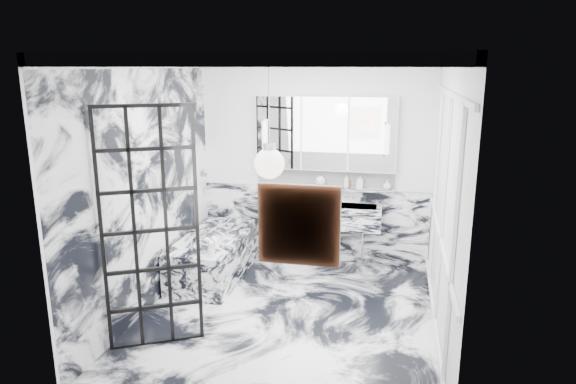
% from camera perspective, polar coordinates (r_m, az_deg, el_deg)
% --- Properties ---
extents(floor, '(3.60, 3.60, 0.00)m').
position_cam_1_polar(floor, '(5.89, -0.06, -13.51)').
color(floor, white).
rests_on(floor, ground).
extents(ceiling, '(3.60, 3.60, 0.00)m').
position_cam_1_polar(ceiling, '(5.23, -0.07, 14.87)').
color(ceiling, white).
rests_on(ceiling, wall_back).
extents(wall_back, '(3.60, 0.00, 3.60)m').
position_cam_1_polar(wall_back, '(7.12, 3.00, 3.26)').
color(wall_back, white).
rests_on(wall_back, floor).
extents(wall_front, '(3.60, 0.00, 3.60)m').
position_cam_1_polar(wall_front, '(3.73, -5.96, -6.77)').
color(wall_front, white).
rests_on(wall_front, floor).
extents(wall_left, '(0.00, 3.60, 3.60)m').
position_cam_1_polar(wall_left, '(5.93, -15.36, 0.61)').
color(wall_left, white).
rests_on(wall_left, floor).
extents(wall_right, '(0.00, 3.60, 3.60)m').
position_cam_1_polar(wall_right, '(5.30, 17.10, -1.06)').
color(wall_right, white).
rests_on(wall_right, floor).
extents(marble_clad_back, '(3.18, 0.05, 1.05)m').
position_cam_1_polar(marble_clad_back, '(7.31, 2.88, -3.53)').
color(marble_clad_back, white).
rests_on(marble_clad_back, floor).
extents(marble_clad_left, '(0.02, 3.56, 2.68)m').
position_cam_1_polar(marble_clad_left, '(5.94, -15.20, 0.04)').
color(marble_clad_left, white).
rests_on(marble_clad_left, floor).
extents(panel_molding, '(0.03, 3.40, 2.30)m').
position_cam_1_polar(panel_molding, '(5.32, 16.81, -2.09)').
color(panel_molding, white).
rests_on(panel_molding, floor).
extents(soap_bottle_a, '(0.08, 0.08, 0.19)m').
position_cam_1_polar(soap_bottle_a, '(7.02, 6.51, 1.24)').
color(soap_bottle_a, '#8C5919').
rests_on(soap_bottle_a, ledge).
extents(soap_bottle_b, '(0.09, 0.09, 0.19)m').
position_cam_1_polar(soap_bottle_b, '(7.01, 8.01, 1.17)').
color(soap_bottle_b, '#4C4C51').
rests_on(soap_bottle_b, ledge).
extents(soap_bottle_c, '(0.13, 0.13, 0.13)m').
position_cam_1_polar(soap_bottle_c, '(7.00, 10.96, 0.80)').
color(soap_bottle_c, silver).
rests_on(soap_bottle_c, ledge).
extents(face_pot, '(0.14, 0.14, 0.14)m').
position_cam_1_polar(face_pot, '(7.07, 3.62, 1.22)').
color(face_pot, white).
rests_on(face_pot, ledge).
extents(amber_bottle, '(0.04, 0.04, 0.10)m').
position_cam_1_polar(amber_bottle, '(7.03, 6.71, 0.88)').
color(amber_bottle, '#8C5919').
rests_on(amber_bottle, ledge).
extents(flower_vase, '(0.08, 0.08, 0.12)m').
position_cam_1_polar(flower_vase, '(6.05, -8.51, -6.59)').
color(flower_vase, silver).
rests_on(flower_vase, bathtub).
extents(crittall_door, '(0.80, 0.45, 2.36)m').
position_cam_1_polar(crittall_door, '(5.06, -15.03, -4.19)').
color(crittall_door, black).
rests_on(crittall_door, floor).
extents(artwork, '(0.48, 0.05, 0.48)m').
position_cam_1_polar(artwork, '(3.58, 1.23, -3.67)').
color(artwork, '#D94F16').
rests_on(artwork, wall_front).
extents(pendant_light, '(0.25, 0.25, 0.25)m').
position_cam_1_polar(pendant_light, '(4.25, -2.09, 3.16)').
color(pendant_light, white).
rests_on(pendant_light, ceiling).
extents(trough_sink, '(1.60, 0.45, 0.30)m').
position_cam_1_polar(trough_sink, '(7.02, 3.82, -2.53)').
color(trough_sink, silver).
rests_on(trough_sink, wall_back).
extents(ledge, '(1.90, 0.14, 0.04)m').
position_cam_1_polar(ledge, '(7.09, 4.06, 0.47)').
color(ledge, silver).
rests_on(ledge, wall_back).
extents(subway_tile, '(1.90, 0.03, 0.23)m').
position_cam_1_polar(subway_tile, '(7.12, 4.15, 1.64)').
color(subway_tile, white).
rests_on(subway_tile, wall_back).
extents(mirror_cabinet, '(1.90, 0.16, 1.00)m').
position_cam_1_polar(mirror_cabinet, '(6.96, 4.17, 6.50)').
color(mirror_cabinet, white).
rests_on(mirror_cabinet, wall_back).
extents(sconce_left, '(0.07, 0.07, 0.40)m').
position_cam_1_polar(sconce_left, '(7.03, -2.62, 6.27)').
color(sconce_left, white).
rests_on(sconce_left, mirror_cabinet).
extents(sconce_right, '(0.07, 0.07, 0.40)m').
position_cam_1_polar(sconce_right, '(6.81, 10.93, 5.78)').
color(sconce_right, white).
rests_on(sconce_right, mirror_cabinet).
extents(bathtub, '(0.75, 1.65, 0.55)m').
position_cam_1_polar(bathtub, '(6.87, -8.15, -7.02)').
color(bathtub, silver).
rests_on(bathtub, floor).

